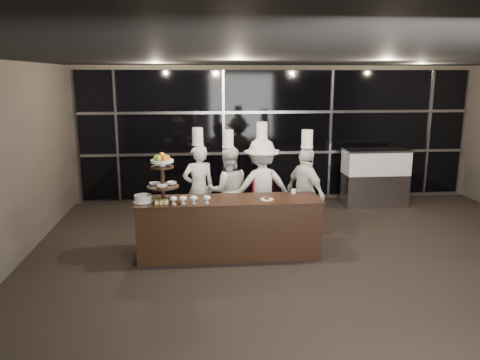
{
  "coord_description": "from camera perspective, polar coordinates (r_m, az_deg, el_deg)",
  "views": [
    {
      "loc": [
        -1.79,
        -5.3,
        2.78
      ],
      "look_at": [
        -1.11,
        1.95,
        1.15
      ],
      "focal_mm": 35.0,
      "sensor_mm": 36.0,
      "label": 1
    }
  ],
  "objects": [
    {
      "name": "display_case",
      "position": [
        10.55,
        16.14,
        0.66
      ],
      "size": [
        1.38,
        0.6,
        1.24
      ],
      "color": "#A5A5AA",
      "rests_on": "ground"
    },
    {
      "name": "pastry_squares",
      "position": [
        7.05,
        -9.52,
        -2.63
      ],
      "size": [
        0.19,
        0.13,
        0.05
      ],
      "color": "#E0CE6D",
      "rests_on": "buffet_counter"
    },
    {
      "name": "buffet_counter",
      "position": [
        7.34,
        -1.34,
        -5.76
      ],
      "size": [
        2.84,
        0.74,
        0.92
      ],
      "color": "black",
      "rests_on": "ground"
    },
    {
      "name": "layer_cake",
      "position": [
        7.18,
        -11.76,
        -2.22
      ],
      "size": [
        0.3,
        0.3,
        0.11
      ],
      "color": "white",
      "rests_on": "buffet_counter"
    },
    {
      "name": "display_stand",
      "position": [
        7.12,
        -9.43,
        0.76
      ],
      "size": [
        0.48,
        0.48,
        0.74
      ],
      "color": "black",
      "rests_on": "buffet_counter"
    },
    {
      "name": "chef_a",
      "position": [
        8.38,
        -5.06,
        -0.9
      ],
      "size": [
        0.66,
        0.53,
        1.9
      ],
      "color": "silver",
      "rests_on": "ground"
    },
    {
      "name": "room",
      "position": [
        5.74,
        13.01,
        -0.6
      ],
      "size": [
        10.0,
        10.0,
        10.0
      ],
      "color": "black",
      "rests_on": "ground"
    },
    {
      "name": "chef_d",
      "position": [
        8.18,
        7.99,
        -1.42
      ],
      "size": [
        0.76,
        1.01,
        1.89
      ],
      "color": "white",
      "rests_on": "ground"
    },
    {
      "name": "chef_b",
      "position": [
        8.29,
        -1.44,
        -1.21
      ],
      "size": [
        0.8,
        0.65,
        1.87
      ],
      "color": "white",
      "rests_on": "ground"
    },
    {
      "name": "window_wall",
      "position": [
        10.47,
        4.58,
        5.56
      ],
      "size": [
        8.6,
        0.1,
        2.8
      ],
      "color": "black",
      "rests_on": "ground"
    },
    {
      "name": "chef_cup",
      "position": [
        7.59,
        6.53,
        -1.39
      ],
      "size": [
        0.08,
        0.08,
        0.07
      ],
      "primitive_type": "cylinder",
      "color": "white",
      "rests_on": "buffet_counter"
    },
    {
      "name": "small_plate",
      "position": [
        7.18,
        3.3,
        -2.31
      ],
      "size": [
        0.2,
        0.2,
        0.05
      ],
      "color": "white",
      "rests_on": "buffet_counter"
    },
    {
      "name": "chef_c",
      "position": [
        8.25,
        2.62,
        -0.84
      ],
      "size": [
        1.18,
        0.78,
        2.01
      ],
      "color": "silver",
      "rests_on": "ground"
    },
    {
      "name": "compotes",
      "position": [
        6.97,
        -6.2,
        -2.25
      ],
      "size": [
        0.6,
        0.11,
        0.12
      ],
      "color": "silver",
      "rests_on": "buffet_counter"
    }
  ]
}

